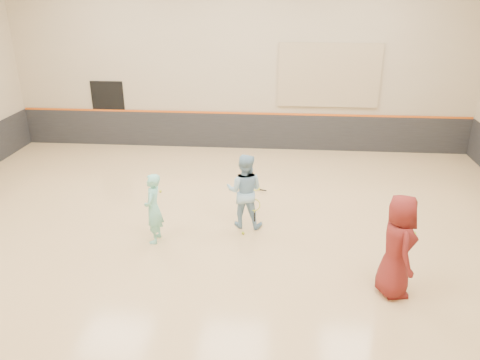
# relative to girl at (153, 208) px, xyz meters

# --- Properties ---
(room) EXTENTS (15.04, 12.04, 6.22)m
(room) POSITION_rel_girl_xyz_m (1.34, 0.42, 0.04)
(room) COLOR tan
(room) RESTS_ON ground
(wainscot_back) EXTENTS (14.90, 0.04, 1.20)m
(wainscot_back) POSITION_rel_girl_xyz_m (1.34, 6.39, -0.18)
(wainscot_back) COLOR #232326
(wainscot_back) RESTS_ON floor
(accent_stripe) EXTENTS (14.90, 0.03, 0.06)m
(accent_stripe) POSITION_rel_girl_xyz_m (1.34, 6.38, 0.44)
(accent_stripe) COLOR #D85914
(accent_stripe) RESTS_ON wall_back
(acoustic_panel) EXTENTS (3.20, 0.08, 2.00)m
(acoustic_panel) POSITION_rel_girl_xyz_m (4.14, 6.37, 1.72)
(acoustic_panel) COLOR tan
(acoustic_panel) RESTS_ON wall_back
(doorway) EXTENTS (1.10, 0.05, 2.20)m
(doorway) POSITION_rel_girl_xyz_m (-3.16, 6.40, 0.32)
(doorway) COLOR black
(doorway) RESTS_ON floor
(girl) EXTENTS (0.38, 0.57, 1.56)m
(girl) POSITION_rel_girl_xyz_m (0.00, 0.00, 0.00)
(girl) COLOR #7EDAC7
(girl) RESTS_ON floor
(instructor) EXTENTS (0.91, 0.75, 1.74)m
(instructor) POSITION_rel_girl_xyz_m (1.87, 0.87, 0.09)
(instructor) COLOR #8CBAD9
(instructor) RESTS_ON floor
(young_man) EXTENTS (0.71, 1.00, 1.91)m
(young_man) POSITION_rel_girl_xyz_m (4.72, -1.45, 0.18)
(young_man) COLOR maroon
(young_man) RESTS_ON floor
(held_racket) EXTENTS (0.28, 0.28, 0.57)m
(held_racket) POSITION_rel_girl_xyz_m (2.11, 0.69, -0.17)
(held_racket) COLOR gold
(held_racket) RESTS_ON instructor
(spare_racket) EXTENTS (0.70, 0.70, 0.16)m
(spare_racket) POSITION_rel_girl_xyz_m (2.00, 2.93, -0.70)
(spare_racket) COLOR #C3D02D
(spare_racket) RESTS_ON floor
(ball_under_racket) EXTENTS (0.07, 0.07, 0.07)m
(ball_under_racket) POSITION_rel_girl_xyz_m (1.88, 0.43, -0.74)
(ball_under_racket) COLOR gold
(ball_under_racket) RESTS_ON floor
(ball_in_hand) EXTENTS (0.07, 0.07, 0.07)m
(ball_in_hand) POSITION_rel_girl_xyz_m (4.93, -1.57, 0.50)
(ball_in_hand) COLOR #B8D431
(ball_in_hand) RESTS_ON young_man
(ball_beside_spare) EXTENTS (0.07, 0.07, 0.07)m
(ball_beside_spare) POSITION_rel_girl_xyz_m (-0.51, 2.52, -0.74)
(ball_beside_spare) COLOR #CED832
(ball_beside_spare) RESTS_ON floor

